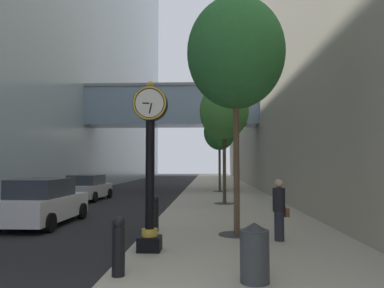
{
  "coord_description": "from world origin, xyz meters",
  "views": [
    {
      "loc": [
        1.99,
        -3.84,
        2.23
      ],
      "look_at": [
        0.91,
        19.95,
        3.52
      ],
      "focal_mm": 34.77,
      "sensor_mm": 36.0,
      "label": 1
    }
  ],
  "objects_px": {
    "bollard_nearest": "(119,245)",
    "street_tree_mid_near": "(224,111)",
    "street_tree_near": "(236,54)",
    "street_tree_mid_far": "(220,132)",
    "street_clock": "(150,157)",
    "bollard_third": "(155,212)",
    "car_silver_near": "(87,188)",
    "trash_bin": "(255,252)",
    "car_white_mid": "(43,203)",
    "pedestrian_walking": "(279,208)"
  },
  "relations": [
    {
      "from": "street_clock",
      "to": "street_tree_near",
      "type": "xyz_separation_m",
      "value": [
        2.26,
        2.16,
        3.18
      ]
    },
    {
      "from": "street_tree_near",
      "to": "car_white_mid",
      "type": "xyz_separation_m",
      "value": [
        -6.91,
        2.3,
        -4.76
      ]
    },
    {
      "from": "street_clock",
      "to": "trash_bin",
      "type": "relative_size",
      "value": 3.94
    },
    {
      "from": "street_tree_mid_near",
      "to": "car_white_mid",
      "type": "height_order",
      "value": "street_tree_mid_near"
    },
    {
      "from": "pedestrian_walking",
      "to": "car_white_mid",
      "type": "distance_m",
      "value": 8.59
    },
    {
      "from": "street_tree_near",
      "to": "pedestrian_walking",
      "type": "distance_m",
      "value": 4.76
    },
    {
      "from": "bollard_nearest",
      "to": "pedestrian_walking",
      "type": "height_order",
      "value": "pedestrian_walking"
    },
    {
      "from": "bollard_third",
      "to": "street_tree_mid_far",
      "type": "height_order",
      "value": "street_tree_mid_far"
    },
    {
      "from": "bollard_third",
      "to": "street_tree_mid_far",
      "type": "bearing_deg",
      "value": 81.51
    },
    {
      "from": "bollard_third",
      "to": "street_tree_mid_near",
      "type": "relative_size",
      "value": 0.17
    },
    {
      "from": "car_white_mid",
      "to": "street_clock",
      "type": "bearing_deg",
      "value": -43.84
    },
    {
      "from": "street_tree_mid_near",
      "to": "street_tree_mid_far",
      "type": "height_order",
      "value": "street_tree_mid_near"
    },
    {
      "from": "street_tree_near",
      "to": "street_tree_mid_far",
      "type": "relative_size",
      "value": 1.2
    },
    {
      "from": "street_tree_near",
      "to": "car_white_mid",
      "type": "height_order",
      "value": "street_tree_near"
    },
    {
      "from": "car_silver_near",
      "to": "street_tree_mid_near",
      "type": "bearing_deg",
      "value": -19.16
    },
    {
      "from": "bollard_nearest",
      "to": "car_white_mid",
      "type": "xyz_separation_m",
      "value": [
        -4.39,
        6.48,
        0.1
      ]
    },
    {
      "from": "street_clock",
      "to": "bollard_third",
      "type": "distance_m",
      "value": 3.16
    },
    {
      "from": "street_clock",
      "to": "street_tree_mid_far",
      "type": "xyz_separation_m",
      "value": [
        2.26,
        19.54,
        2.28
      ]
    },
    {
      "from": "bollard_nearest",
      "to": "street_tree_mid_near",
      "type": "xyz_separation_m",
      "value": [
        2.52,
        12.87,
        4.33
      ]
    },
    {
      "from": "street_tree_mid_near",
      "to": "car_silver_near",
      "type": "relative_size",
      "value": 1.51
    },
    {
      "from": "pedestrian_walking",
      "to": "street_clock",
      "type": "bearing_deg",
      "value": -158.13
    },
    {
      "from": "pedestrian_walking",
      "to": "street_tree_near",
      "type": "bearing_deg",
      "value": 143.47
    },
    {
      "from": "street_tree_near",
      "to": "street_tree_mid_far",
      "type": "distance_m",
      "value": 17.4
    },
    {
      "from": "street_tree_mid_near",
      "to": "car_white_mid",
      "type": "bearing_deg",
      "value": -137.25
    },
    {
      "from": "bollard_nearest",
      "to": "car_silver_near",
      "type": "distance_m",
      "value": 16.81
    },
    {
      "from": "bollard_nearest",
      "to": "street_tree_near",
      "type": "height_order",
      "value": "street_tree_near"
    },
    {
      "from": "street_tree_mid_near",
      "to": "street_tree_mid_far",
      "type": "bearing_deg",
      "value": 90.0
    },
    {
      "from": "pedestrian_walking",
      "to": "car_white_mid",
      "type": "xyz_separation_m",
      "value": [
        -8.01,
        3.12,
        -0.2
      ]
    },
    {
      "from": "pedestrian_walking",
      "to": "car_white_mid",
      "type": "bearing_deg",
      "value": 158.73
    },
    {
      "from": "trash_bin",
      "to": "pedestrian_walking",
      "type": "distance_m",
      "value": 3.81
    },
    {
      "from": "street_tree_mid_far",
      "to": "trash_bin",
      "type": "relative_size",
      "value": 5.68
    },
    {
      "from": "street_tree_mid_far",
      "to": "pedestrian_walking",
      "type": "distance_m",
      "value": 18.59
    },
    {
      "from": "pedestrian_walking",
      "to": "street_tree_mid_far",
      "type": "bearing_deg",
      "value": 93.46
    },
    {
      "from": "bollard_nearest",
      "to": "street_tree_mid_near",
      "type": "height_order",
      "value": "street_tree_mid_near"
    },
    {
      "from": "car_silver_near",
      "to": "car_white_mid",
      "type": "bearing_deg",
      "value": -81.19
    },
    {
      "from": "street_clock",
      "to": "bollard_nearest",
      "type": "xyz_separation_m",
      "value": [
        -0.26,
        -2.02,
        -1.68
      ]
    },
    {
      "from": "street_clock",
      "to": "trash_bin",
      "type": "xyz_separation_m",
      "value": [
        2.24,
        -2.28,
        -1.73
      ]
    },
    {
      "from": "street_tree_near",
      "to": "bollard_nearest",
      "type": "bearing_deg",
      "value": -121.09
    },
    {
      "from": "bollard_third",
      "to": "car_silver_near",
      "type": "xyz_separation_m",
      "value": [
        -5.83,
        11.09,
        0.05
      ]
    },
    {
      "from": "pedestrian_walking",
      "to": "car_white_mid",
      "type": "height_order",
      "value": "pedestrian_walking"
    },
    {
      "from": "bollard_nearest",
      "to": "car_white_mid",
      "type": "bearing_deg",
      "value": 124.09
    },
    {
      "from": "bollard_third",
      "to": "street_tree_mid_near",
      "type": "bearing_deg",
      "value": 72.89
    },
    {
      "from": "street_tree_mid_far",
      "to": "trash_bin",
      "type": "bearing_deg",
      "value": -90.05
    },
    {
      "from": "bollard_third",
      "to": "car_white_mid",
      "type": "distance_m",
      "value": 4.74
    },
    {
      "from": "bollard_nearest",
      "to": "trash_bin",
      "type": "xyz_separation_m",
      "value": [
        2.5,
        -0.26,
        -0.04
      ]
    },
    {
      "from": "street_tree_mid_near",
      "to": "car_silver_near",
      "type": "height_order",
      "value": "street_tree_mid_near"
    },
    {
      "from": "street_clock",
      "to": "car_white_mid",
      "type": "height_order",
      "value": "street_clock"
    },
    {
      "from": "car_silver_near",
      "to": "street_clock",
      "type": "bearing_deg",
      "value": -66.12
    },
    {
      "from": "street_tree_near",
      "to": "trash_bin",
      "type": "bearing_deg",
      "value": -90.25
    },
    {
      "from": "car_silver_near",
      "to": "street_tree_near",
      "type": "bearing_deg",
      "value": -54.24
    }
  ]
}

